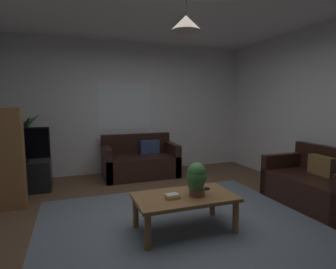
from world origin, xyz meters
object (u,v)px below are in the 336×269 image
Objects in this scene: book_on_table_1 at (172,195)px; potted_palm_corner at (24,150)px; potted_plant_on_table at (197,178)px; pendant_lamp at (186,23)px; remote_on_table_0 at (203,189)px; coffee_table at (185,201)px; book_on_table_0 at (173,198)px; couch_right_side at (317,186)px; remote_on_table_1 at (195,191)px; tv_stand at (21,177)px; couch_under_window at (140,162)px; tv at (19,145)px.

potted_palm_corner is at bearing 124.23° from book_on_table_1.
potted_plant_on_table is 0.81× the size of pendant_lamp.
remote_on_table_0 is 3.43m from potted_palm_corner.
coffee_table is 7.84× the size of book_on_table_0.
remote_on_table_0 is at bearing 44.02° from potted_plant_on_table.
book_on_table_0 is at bearing -162.30° from coffee_table.
coffee_table is at bearing -88.42° from couch_right_side.
tv_stand reaches higher than remote_on_table_1.
potted_plant_on_table is at bearing -51.97° from potted_palm_corner.
tv_stand is at bearing -116.99° from couch_right_side.
remote_on_table_1 is (0.08, -2.35, 0.15)m from couch_under_window.
remote_on_table_1 is at bearing 23.18° from coffee_table.
couch_right_side is 4.59m from tv.
remote_on_table_1 reaches higher than coffee_table.
remote_on_table_0 is at bearing 18.98° from coffee_table.
tv_stand is (-4.08, 2.08, -0.03)m from couch_right_side.
tv_stand is (-2.27, 2.04, -0.18)m from remote_on_table_0.
tv is (-2.15, 2.04, 0.36)m from remote_on_table_1.
pendant_lamp is (-0.17, -0.07, 1.87)m from remote_on_table_1.
potted_palm_corner is at bearing 174.14° from remote_on_table_1.
book_on_table_1 reaches higher than book_on_table_0.
coffee_table is 2.95× the size of potted_plant_on_table.
potted_plant_on_table is at bearing -65.99° from remote_on_table_1.
book_on_table_0 is at bearing -79.00° from remote_on_table_0.
potted_plant_on_table is at bearing -28.75° from coffee_table.
tv_stand is at bearing 132.96° from pendant_lamp.
potted_plant_on_table reaches higher than book_on_table_1.
potted_palm_corner reaches higher than remote_on_table_0.
pendant_lamp is (-0.08, -2.42, 2.02)m from couch_under_window.
couch_under_window is 2.15m from tv.
couch_under_window is 8.97× the size of remote_on_table_1.
tv_stand reaches higher than remote_on_table_0.
couch_right_side is at bearing 81.24° from remote_on_table_0.
remote_on_table_0 reaches higher than coffee_table.
remote_on_table_1 is (-1.92, 0.01, 0.15)m from couch_right_side.
coffee_table is 0.30m from potted_plant_on_table.
book_on_table_1 is (-0.17, -0.05, 0.10)m from coffee_table.
remote_on_table_0 is 0.34× the size of pendant_lamp.
book_on_table_1 is 0.15× the size of tv.
remote_on_table_1 is 0.17× the size of tv.
couch_under_window reaches higher than book_on_table_0.
couch_under_window is 2.48m from book_on_table_1.
potted_plant_on_table is 3.03m from tv.
potted_plant_on_table reaches higher than remote_on_table_1.
pendant_lamp reaches higher than remote_on_table_0.
couch_under_window is at bearing 136.07° from remote_on_table_1.
potted_plant_on_table is (-1.97, -0.12, 0.35)m from couch_right_side.
couch_right_side is 2.27m from book_on_table_1.
potted_plant_on_table is at bearing -53.49° from remote_on_table_0.
book_on_table_1 is at bearing -116.78° from remote_on_table_1.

